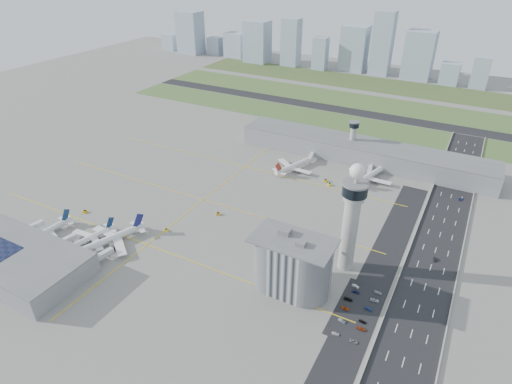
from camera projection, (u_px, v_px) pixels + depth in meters
The scene contains 62 objects.
ground at pixel (229, 238), 265.76m from camera, with size 1000.00×1000.00×0.00m, color gray.
grass_strip_0 at pixel (326, 120), 445.13m from camera, with size 480.00×50.00×0.08m, color #46612D.
grass_strip_1 at pixel (349, 100), 502.17m from camera, with size 480.00×60.00×0.08m, color #4B5F2D.
grass_strip_2 at pixel (368, 83), 563.01m from camera, with size 480.00×70.00×0.08m, color #405829.
runway at pixel (338, 109), 473.26m from camera, with size 480.00×22.00×0.10m, color black.
highway at pixel (421, 301), 218.19m from camera, with size 28.00×500.00×0.10m, color black.
barrier_left at pixel (393, 291), 223.71m from camera, with size 0.60×500.00×1.20m, color #9E9E99.
barrier_right at pixel (450, 310), 212.13m from camera, with size 0.60×500.00×1.20m, color #9E9E99.
landside_road at pixel (367, 297), 220.93m from camera, with size 18.00×260.00×0.08m, color black.
parking_lot at pixel (357, 311), 212.62m from camera, with size 20.00×44.00×0.10m, color black.
taxiway_line_h_0 at pixel (147, 245), 259.47m from camera, with size 260.00×0.60×0.01m, color yellow.
taxiway_line_h_1 at pixel (204, 200), 305.11m from camera, with size 260.00×0.60×0.01m, color yellow.
taxiway_line_h_2 at pixel (245, 167), 350.74m from camera, with size 260.00×0.60×0.01m, color yellow.
taxiway_line_v at pixel (204, 200), 305.11m from camera, with size 0.60×260.00×0.01m, color yellow.
control_tower at pixel (352, 214), 224.53m from camera, with size 14.00×14.00×64.50m.
secondary_tower at pixel (353, 136), 358.02m from camera, with size 8.60×8.60×31.90m.
admin_building at pixel (292, 264), 219.87m from camera, with size 42.00×24.00×33.50m.
terminal_pier at pixel (362, 151), 357.83m from camera, with size 210.00×32.00×15.80m.
near_terminal at pixel (16, 260), 236.56m from camera, with size 84.00×42.00×13.00m.
airplane_near_a at pixel (42, 230), 262.71m from camera, with size 39.99×34.00×11.20m, color white, non-canonical shape.
airplane_near_b at pixel (87, 236), 258.40m from camera, with size 36.68×31.18×10.27m, color white, non-canonical shape.
airplane_near_c at pixel (109, 236), 256.66m from camera, with size 45.81×38.94×12.83m, color white, non-canonical shape.
airplane_far_a at pixel (295, 163), 344.08m from camera, with size 41.61×35.37×11.65m, color white, non-canonical shape.
airplane_far_b at pixel (371, 172), 329.00m from camera, with size 43.90×37.31×12.29m, color white, non-canonical shape.
jet_bridge_near_0 at pixel (22, 233), 264.65m from camera, with size 14.00×3.00×5.70m, color silver, non-canonical shape.
jet_bridge_near_1 at pixel (55, 248), 252.25m from camera, with size 14.00×3.00×5.70m, color silver, non-canonical shape.
jet_bridge_near_2 at pixel (92, 263), 239.84m from camera, with size 14.00×3.00×5.70m, color silver, non-canonical shape.
jet_bridge_far_0 at pixel (312, 155), 363.90m from camera, with size 14.00×3.00×5.70m, color silver, non-canonical shape.
jet_bridge_far_1 at pixel (370, 167), 343.23m from camera, with size 14.00×3.00×5.70m, color silver, non-canonical shape.
tug_0 at pixel (85, 211), 290.27m from camera, with size 2.11×3.07×1.78m, color #E3AC01, non-canonical shape.
tug_1 at pixel (120, 242), 259.88m from camera, with size 2.22×3.23×1.88m, color #D39803, non-canonical shape.
tug_2 at pixel (166, 230), 271.55m from camera, with size 1.95×2.83×1.65m, color gold, non-canonical shape.
tug_3 at pixel (218, 214), 287.83m from camera, with size 2.20×3.20×1.86m, color gold, non-canonical shape.
tug_4 at pixel (325, 181), 327.96m from camera, with size 2.49×3.62×2.11m, color gold, non-canonical shape.
tug_5 at pixel (330, 184), 323.06m from camera, with size 2.10×3.06×1.78m, color yellow, non-canonical shape.
car_lot_0 at pixel (335, 334), 199.24m from camera, with size 1.46×3.62×1.23m, color silver.
car_lot_1 at pixel (342, 321), 206.06m from camera, with size 1.34×3.84×1.26m, color slate.
car_lot_2 at pixel (345, 308), 213.29m from camera, with size 1.90×4.12×1.15m, color #A03A0F.
car_lot_3 at pixel (348, 299), 218.67m from camera, with size 1.80×4.43×1.29m, color black.
car_lot_4 at pixel (356, 292), 223.26m from camera, with size 1.53×3.80×1.30m, color navy.
car_lot_5 at pixel (356, 286), 226.98m from camera, with size 1.32×3.78×1.25m, color silver.
car_lot_6 at pixel (354, 341), 195.46m from camera, with size 1.84×3.99×1.11m, color gray.
car_lot_7 at pixel (361, 329), 201.74m from camera, with size 1.76×4.33×1.26m, color maroon.
car_lot_8 at pixel (362, 322), 205.66m from camera, with size 1.39×3.47×1.18m, color black.
car_lot_9 at pixel (368, 309), 212.79m from camera, with size 1.39×3.97×1.31m, color navy.
car_lot_10 at pixel (375, 300), 217.98m from camera, with size 2.07×4.49×1.25m, color #B9B7C7.
car_lot_11 at pixel (378, 293), 222.83m from camera, with size 1.69×4.15×1.20m, color #9698A0.
car_hw_1 at pixel (435, 259), 246.25m from camera, with size 1.35×3.86×1.27m, color black.
car_hw_2 at pixel (460, 199), 304.78m from camera, with size 1.86×4.04×1.12m, color navy.
car_hw_4 at pixel (453, 161), 358.59m from camera, with size 1.42×3.53×1.20m, color gray.
skyline_bldg_0 at pixel (171, 42), 736.00m from camera, with size 24.05×19.24×26.50m, color #9EADC1.
skyline_bldg_1 at pixel (190, 33), 703.86m from camera, with size 37.63×30.10×65.60m, color #9EADC1.
skyline_bldg_2 at pixel (215, 46), 706.60m from camera, with size 22.81×18.25×26.79m, color #9EADC1.
skyline_bldg_3 at pixel (236, 45), 688.98m from camera, with size 32.30×25.84×36.93m, color #9EADC1.
skyline_bldg_4 at pixel (257, 42), 650.94m from camera, with size 35.81×28.65×60.36m, color #9EADC1.
skyline_bldg_5 at pixel (291, 42), 630.24m from camera, with size 25.49×20.39×66.89m, color #9EADC1.
skyline_bldg_6 at pixel (320, 53), 614.72m from camera, with size 20.04×16.03×45.20m, color #9EADC1.
skyline_bldg_7 at pixel (354, 48), 607.28m from camera, with size 35.76×28.61×61.22m, color #9EADC1.
skyline_bldg_8 at pixel (383, 44), 581.13m from camera, with size 26.33×21.06×83.39m, color #9EADC1.
skyline_bldg_9 at pixel (419, 55), 566.50m from camera, with size 36.96×29.57×62.11m, color #9EADC1.
skyline_bldg_10 at pixel (450, 74), 550.75m from camera, with size 23.01×18.41×27.75m, color #9EADC1.
skyline_bldg_11 at pixel (481, 73), 533.21m from camera, with size 20.22×16.18×38.97m, color #9EADC1.
Camera 1 is at (117.75, -181.65, 157.63)m, focal length 30.00 mm.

